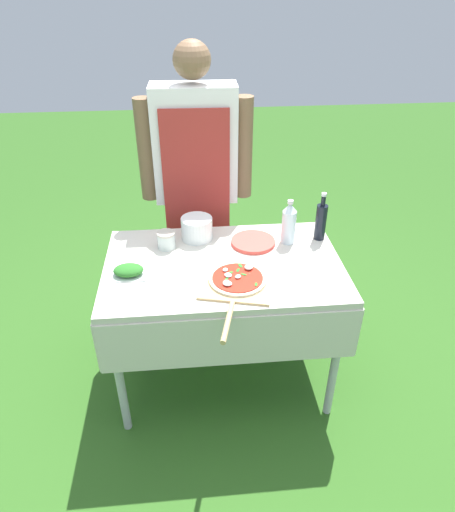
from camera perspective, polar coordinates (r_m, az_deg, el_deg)
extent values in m
plane|color=#2D5B1E|center=(2.80, -0.44, -14.49)|extent=(12.00, 12.00, 0.00)
cube|color=beige|center=(2.30, -0.52, -1.25)|extent=(1.19, 0.76, 0.04)
cube|color=beige|center=(2.09, 0.40, -10.70)|extent=(1.19, 0.01, 0.28)
cube|color=beige|center=(2.70, -1.20, 0.47)|extent=(1.19, 0.01, 0.28)
cube|color=beige|center=(2.42, -14.80, -5.04)|extent=(0.01, 0.76, 0.28)
cube|color=beige|center=(2.50, 13.31, -3.52)|extent=(0.01, 0.76, 0.28)
cylinder|color=#B7B7BC|center=(2.33, -13.39, -14.41)|extent=(0.04, 0.04, 0.75)
cylinder|color=#B7B7BC|center=(2.40, 13.33, -12.69)|extent=(0.04, 0.04, 0.75)
cylinder|color=#B7B7BC|center=(2.81, -12.02, -4.87)|extent=(0.04, 0.04, 0.75)
cylinder|color=#B7B7BC|center=(2.86, 9.69, -3.70)|extent=(0.04, 0.04, 0.75)
cylinder|color=#70604C|center=(2.99, -1.86, -0.13)|extent=(0.13, 0.13, 0.87)
cylinder|color=#70604C|center=(2.99, -5.16, -0.24)|extent=(0.13, 0.13, 0.87)
cube|color=silver|center=(2.66, -4.07, 13.75)|extent=(0.48, 0.21, 0.65)
cube|color=#9E2D28|center=(2.65, -3.85, 7.98)|extent=(0.38, 0.02, 0.95)
cylinder|color=brown|center=(2.68, 2.03, 13.31)|extent=(0.10, 0.10, 0.58)
cylinder|color=brown|center=(2.68, -10.09, 12.87)|extent=(0.10, 0.10, 0.58)
sphere|color=brown|center=(2.55, -4.48, 23.27)|extent=(0.20, 0.20, 0.20)
cube|color=tan|center=(2.15, 1.26, -3.16)|extent=(0.40, 0.40, 0.01)
cylinder|color=tan|center=(1.92, 0.06, -8.20)|extent=(0.09, 0.26, 0.02)
cylinder|color=beige|center=(2.14, 1.27, -2.90)|extent=(0.27, 0.27, 0.01)
cylinder|color=#B22819|center=(2.13, 1.27, -2.71)|extent=(0.24, 0.24, 0.00)
ellipsoid|color=white|center=(2.19, 2.68, -1.37)|extent=(0.06, 0.06, 0.02)
ellipsoid|color=white|center=(2.13, 1.33, -2.59)|extent=(0.04, 0.04, 0.01)
ellipsoid|color=white|center=(2.14, 0.07, -2.40)|extent=(0.05, 0.05, 0.01)
ellipsoid|color=white|center=(2.17, -0.20, -1.73)|extent=(0.03, 0.04, 0.01)
ellipsoid|color=white|center=(2.09, -0.17, -3.32)|extent=(0.04, 0.05, 0.01)
ellipsoid|color=white|center=(2.08, -0.09, -3.47)|extent=(0.05, 0.05, 0.02)
ellipsoid|color=#286B23|center=(2.15, 2.03, -2.30)|extent=(0.04, 0.03, 0.00)
ellipsoid|color=#286B23|center=(2.12, -0.25, -2.88)|extent=(0.03, 0.03, 0.00)
ellipsoid|color=#286B23|center=(2.21, 1.60, -1.19)|extent=(0.03, 0.04, 0.00)
ellipsoid|color=#286B23|center=(2.18, 1.32, -1.77)|extent=(0.03, 0.04, 0.00)
ellipsoid|color=#286B23|center=(2.09, 3.59, -3.55)|extent=(0.02, 0.03, 0.00)
ellipsoid|color=#286B23|center=(2.16, 0.31, -2.12)|extent=(0.04, 0.04, 0.00)
cylinder|color=black|center=(2.50, 11.57, 4.15)|extent=(0.06, 0.06, 0.20)
cylinder|color=black|center=(2.44, 11.89, 6.77)|extent=(0.02, 0.02, 0.06)
cylinder|color=silver|center=(2.42, 11.99, 7.53)|extent=(0.03, 0.03, 0.02)
cylinder|color=silver|center=(2.44, 7.64, 3.62)|extent=(0.08, 0.08, 0.18)
cone|color=silver|center=(2.39, 7.83, 6.02)|extent=(0.08, 0.08, 0.05)
cylinder|color=silver|center=(2.37, 7.89, 6.70)|extent=(0.03, 0.03, 0.02)
cube|color=silver|center=(2.25, -12.21, -2.30)|extent=(0.17, 0.13, 0.01)
ellipsoid|color=#286B23|center=(2.23, -12.28, -1.74)|extent=(0.15, 0.11, 0.05)
cylinder|color=silver|center=(2.47, -3.85, 3.47)|extent=(0.17, 0.17, 0.12)
cylinder|color=#DB4C42|center=(2.45, 3.21, 1.61)|extent=(0.24, 0.24, 0.00)
cylinder|color=#DB4C42|center=(2.45, 3.22, 1.71)|extent=(0.24, 0.24, 0.00)
cylinder|color=#DB4C42|center=(2.44, 3.22, 1.81)|extent=(0.24, 0.24, 0.00)
cylinder|color=#DB4C42|center=(2.44, 3.22, 1.91)|extent=(0.23, 0.23, 0.00)
cylinder|color=silver|center=(2.41, -7.66, 1.89)|extent=(0.09, 0.09, 0.08)
cylinder|color=#B22819|center=(2.42, -7.64, 1.65)|extent=(0.08, 0.08, 0.06)
cylinder|color=#B7B2A3|center=(2.39, -7.73, 2.83)|extent=(0.10, 0.10, 0.01)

